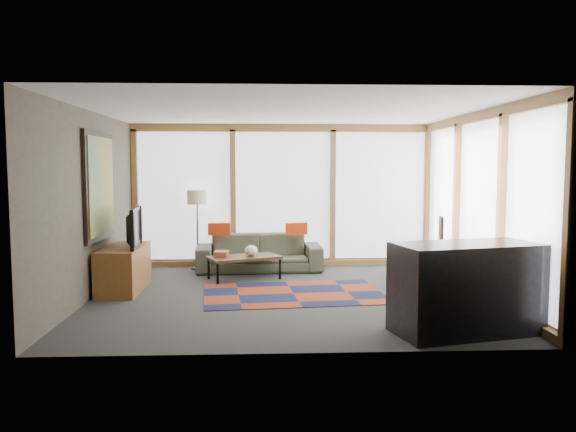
{
  "coord_description": "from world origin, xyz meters",
  "views": [
    {
      "loc": [
        -0.37,
        -7.85,
        1.82
      ],
      "look_at": [
        0.0,
        0.4,
        1.1
      ],
      "focal_mm": 35.0,
      "sensor_mm": 36.0,
      "label": 1
    }
  ],
  "objects_px": {
    "sofa": "(259,253)",
    "bookshelf": "(452,270)",
    "tv_console": "(124,269)",
    "bar_counter": "(466,288)",
    "television": "(129,227)",
    "coffee_table": "(244,268)",
    "floor_lamp": "(197,230)"
  },
  "relations": [
    {
      "from": "floor_lamp",
      "to": "coffee_table",
      "type": "xyz_separation_m",
      "value": [
        0.86,
        -0.97,
        -0.52
      ]
    },
    {
      "from": "bookshelf",
      "to": "tv_console",
      "type": "xyz_separation_m",
      "value": [
        -4.86,
        0.19,
        0.03
      ]
    },
    {
      "from": "bookshelf",
      "to": "tv_console",
      "type": "bearing_deg",
      "value": 177.75
    },
    {
      "from": "floor_lamp",
      "to": "bookshelf",
      "type": "xyz_separation_m",
      "value": [
        3.97,
        -1.92,
        -0.41
      ]
    },
    {
      "from": "tv_console",
      "to": "television",
      "type": "xyz_separation_m",
      "value": [
        0.09,
        -0.01,
        0.61
      ]
    },
    {
      "from": "sofa",
      "to": "bookshelf",
      "type": "xyz_separation_m",
      "value": [
        2.87,
        -1.71,
        -0.02
      ]
    },
    {
      "from": "coffee_table",
      "to": "tv_console",
      "type": "bearing_deg",
      "value": -156.62
    },
    {
      "from": "coffee_table",
      "to": "bar_counter",
      "type": "xyz_separation_m",
      "value": [
        2.53,
        -3.07,
        0.31
      ]
    },
    {
      "from": "floor_lamp",
      "to": "tv_console",
      "type": "xyz_separation_m",
      "value": [
        -0.89,
        -1.73,
        -0.38
      ]
    },
    {
      "from": "floor_lamp",
      "to": "coffee_table",
      "type": "bearing_deg",
      "value": -48.46
    },
    {
      "from": "sofa",
      "to": "coffee_table",
      "type": "xyz_separation_m",
      "value": [
        -0.24,
        -0.77,
        -0.13
      ]
    },
    {
      "from": "sofa",
      "to": "tv_console",
      "type": "bearing_deg",
      "value": -144.98
    },
    {
      "from": "coffee_table",
      "to": "television",
      "type": "distance_m",
      "value": 1.98
    },
    {
      "from": "tv_console",
      "to": "coffee_table",
      "type": "bearing_deg",
      "value": 23.38
    },
    {
      "from": "sofa",
      "to": "floor_lamp",
      "type": "bearing_deg",
      "value": 166.85
    },
    {
      "from": "coffee_table",
      "to": "bar_counter",
      "type": "relative_size",
      "value": 0.72
    },
    {
      "from": "sofa",
      "to": "television",
      "type": "relative_size",
      "value": 2.18
    },
    {
      "from": "bookshelf",
      "to": "bar_counter",
      "type": "bearing_deg",
      "value": -105.18
    },
    {
      "from": "bookshelf",
      "to": "tv_console",
      "type": "height_order",
      "value": "tv_console"
    },
    {
      "from": "coffee_table",
      "to": "television",
      "type": "height_order",
      "value": "television"
    },
    {
      "from": "coffee_table",
      "to": "tv_console",
      "type": "relative_size",
      "value": 0.87
    },
    {
      "from": "sofa",
      "to": "bookshelf",
      "type": "relative_size",
      "value": 0.92
    },
    {
      "from": "sofa",
      "to": "tv_console",
      "type": "distance_m",
      "value": 2.5
    },
    {
      "from": "tv_console",
      "to": "bar_counter",
      "type": "distance_m",
      "value": 4.87
    },
    {
      "from": "sofa",
      "to": "floor_lamp",
      "type": "relative_size",
      "value": 1.54
    },
    {
      "from": "television",
      "to": "bar_counter",
      "type": "xyz_separation_m",
      "value": [
        4.19,
        -2.3,
        -0.45
      ]
    },
    {
      "from": "floor_lamp",
      "to": "bookshelf",
      "type": "height_order",
      "value": "floor_lamp"
    },
    {
      "from": "floor_lamp",
      "to": "tv_console",
      "type": "relative_size",
      "value": 1.08
    },
    {
      "from": "sofa",
      "to": "television",
      "type": "height_order",
      "value": "television"
    },
    {
      "from": "floor_lamp",
      "to": "bar_counter",
      "type": "relative_size",
      "value": 0.9
    },
    {
      "from": "bookshelf",
      "to": "coffee_table",
      "type": "bearing_deg",
      "value": 163.05
    },
    {
      "from": "bookshelf",
      "to": "tv_console",
      "type": "distance_m",
      "value": 4.86
    }
  ]
}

